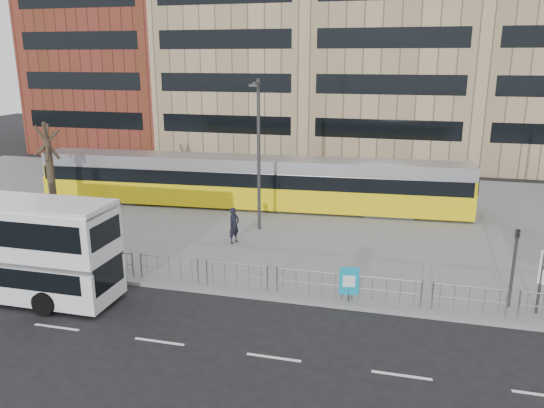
% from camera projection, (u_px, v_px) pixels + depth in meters
% --- Properties ---
extents(ground, '(120.00, 120.00, 0.00)m').
position_uv_depth(ground, '(250.00, 298.00, 21.21)').
color(ground, black).
rests_on(ground, ground).
extents(plaza, '(64.00, 24.00, 0.15)m').
position_uv_depth(plaza, '(306.00, 214.00, 32.39)').
color(plaza, slate).
rests_on(plaza, ground).
extents(kerb, '(64.00, 0.25, 0.17)m').
position_uv_depth(kerb, '(250.00, 296.00, 21.24)').
color(kerb, gray).
rests_on(kerb, ground).
extents(building_row, '(70.40, 18.40, 31.20)m').
position_uv_depth(building_row, '(369.00, 17.00, 49.39)').
color(building_row, maroon).
rests_on(building_row, ground).
extents(pedestrian_barrier, '(32.07, 0.07, 1.10)m').
position_uv_depth(pedestrian_barrier, '(302.00, 275.00, 20.94)').
color(pedestrian_barrier, gray).
rests_on(pedestrian_barrier, plaza).
extents(road_markings, '(62.00, 0.12, 0.01)m').
position_uv_depth(road_markings, '(244.00, 353.00, 17.23)').
color(road_markings, white).
rests_on(road_markings, ground).
extents(tram, '(27.05, 4.28, 3.18)m').
position_uv_depth(tram, '(249.00, 182.00, 33.28)').
color(tram, yellow).
rests_on(tram, plaza).
extents(ad_panel, '(0.74, 0.20, 1.40)m').
position_uv_depth(ad_panel, '(349.00, 282.00, 20.39)').
color(ad_panel, '#2D2D30').
rests_on(ad_panel, plaza).
extents(pedestrian, '(0.68, 0.80, 1.85)m').
position_uv_depth(pedestrian, '(234.00, 225.00, 26.89)').
color(pedestrian, black).
rests_on(pedestrian, plaza).
extents(traffic_light_west, '(0.23, 0.25, 3.10)m').
position_uv_depth(traffic_light_west, '(120.00, 226.00, 23.31)').
color(traffic_light_west, '#2D2D30').
rests_on(traffic_light_west, plaza).
extents(traffic_light_east, '(0.18, 0.21, 3.10)m').
position_uv_depth(traffic_light_east, '(514.00, 258.00, 19.61)').
color(traffic_light_east, '#2D2D30').
rests_on(traffic_light_east, plaza).
extents(lamp_post_west, '(0.45, 1.04, 8.10)m').
position_uv_depth(lamp_post_west, '(258.00, 150.00, 28.05)').
color(lamp_post_west, '#2D2D30').
rests_on(lamp_post_west, plaza).
extents(bare_tree, '(3.90, 3.90, 7.50)m').
position_uv_depth(bare_tree, '(44.00, 120.00, 30.51)').
color(bare_tree, '#2E2319').
rests_on(bare_tree, plaza).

